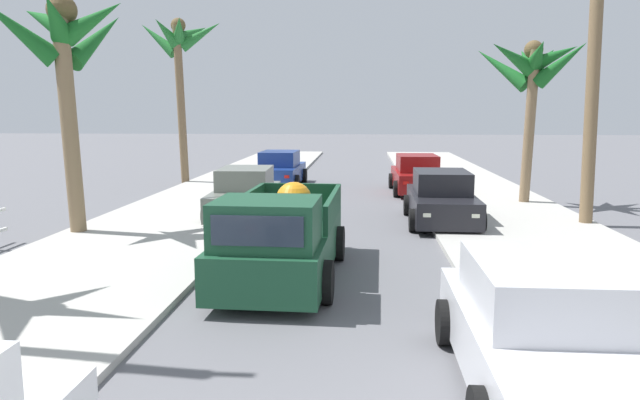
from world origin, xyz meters
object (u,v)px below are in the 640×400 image
at_px(palm_tree_left_fore, 180,48).
at_px(car_right_far, 441,199).
at_px(car_left_mid, 245,195).
at_px(palm_tree_right_back, 64,49).
at_px(car_left_near, 417,175).
at_px(car_left_far, 280,170).
at_px(palm_tree_left_mid, 532,69).
at_px(car_right_mid, 540,332).
at_px(pickup_truck, 282,240).

bearing_deg(palm_tree_left_fore, car_right_far, -39.07).
bearing_deg(car_left_mid, palm_tree_right_back, -142.00).
height_order(car_left_near, car_left_far, same).
height_order(palm_tree_left_fore, palm_tree_right_back, palm_tree_left_fore).
bearing_deg(palm_tree_right_back, palm_tree_left_mid, 24.34).
height_order(car_left_mid, car_right_far, same).
bearing_deg(car_left_far, car_right_mid, -72.88).
height_order(car_right_mid, palm_tree_left_mid, palm_tree_left_mid).
bearing_deg(car_left_near, palm_tree_left_fore, 169.25).
bearing_deg(car_right_far, car_left_near, 91.18).
relative_size(car_left_far, car_right_far, 1.00).
distance_m(car_left_near, car_left_mid, 8.30).
relative_size(car_right_mid, palm_tree_right_back, 0.70).
xyz_separation_m(car_left_mid, car_right_mid, (5.68, -10.81, 0.00)).
distance_m(car_right_far, palm_tree_right_back, 10.93).
height_order(pickup_truck, palm_tree_left_mid, palm_tree_left_mid).
distance_m(car_right_far, palm_tree_left_mid, 6.19).
relative_size(pickup_truck, car_right_far, 1.23).
distance_m(car_left_far, palm_tree_left_mid, 11.16).
bearing_deg(car_left_mid, car_left_near, 45.82).
relative_size(car_left_near, palm_tree_right_back, 0.70).
bearing_deg(car_right_mid, car_left_far, 107.12).
height_order(car_left_far, car_right_far, same).
bearing_deg(palm_tree_left_mid, car_left_far, 152.67).
height_order(car_right_far, palm_tree_right_back, palm_tree_right_back).
bearing_deg(palm_tree_left_fore, palm_tree_right_back, -87.35).
bearing_deg(palm_tree_left_fore, palm_tree_left_mid, -20.04).
xyz_separation_m(car_left_mid, palm_tree_left_fore, (-4.40, 7.89, 5.29)).
bearing_deg(palm_tree_left_mid, car_left_mid, -162.56).
xyz_separation_m(pickup_truck, car_left_far, (-2.07, 14.26, -0.08)).
xyz_separation_m(pickup_truck, car_left_mid, (-2.05, 6.56, -0.08)).
bearing_deg(pickup_truck, palm_tree_left_mid, 52.74).
relative_size(pickup_truck, palm_tree_left_mid, 0.93).
distance_m(car_left_near, palm_tree_left_fore, 11.63).
xyz_separation_m(car_right_mid, palm_tree_left_mid, (3.57, 13.71, 3.95)).
bearing_deg(palm_tree_left_mid, pickup_truck, -127.26).
height_order(car_left_far, palm_tree_left_mid, palm_tree_left_mid).
distance_m(car_right_mid, car_left_far, 19.37).
bearing_deg(car_left_far, car_left_mid, -89.85).
bearing_deg(car_left_far, car_right_far, -54.05).
bearing_deg(palm_tree_right_back, pickup_truck, -30.67).
xyz_separation_m(car_left_mid, palm_tree_right_back, (-3.89, -3.04, 4.10)).
bearing_deg(palm_tree_left_fore, pickup_truck, -65.95).
bearing_deg(car_left_far, pickup_truck, -81.73).
height_order(car_right_mid, palm_tree_left_fore, palm_tree_left_fore).
bearing_deg(car_right_far, car_left_far, 125.95).
bearing_deg(car_right_mid, palm_tree_left_mid, 75.39).
relative_size(car_right_far, palm_tree_left_fore, 0.59).
xyz_separation_m(car_left_near, car_left_mid, (-5.79, -5.95, 0.00)).
bearing_deg(pickup_truck, car_left_far, 98.27).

